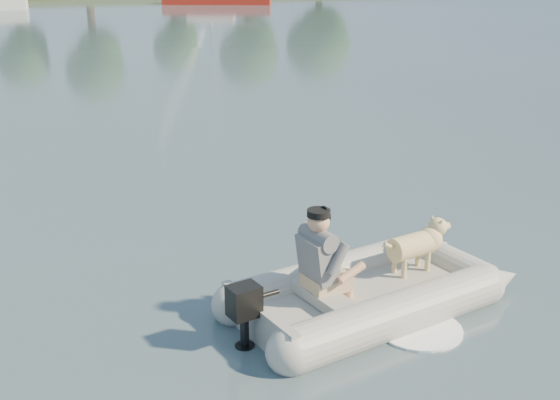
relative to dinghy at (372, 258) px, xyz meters
name	(u,v)px	position (x,y,z in m)	size (l,w,h in m)	color
water	(283,321)	(-1.06, -0.01, -0.58)	(160.00, 160.00, 0.00)	slate
dinghy	(372,258)	(0.00, 0.00, 0.00)	(4.65, 3.37, 1.36)	#A1A29C
man	(319,255)	(-0.68, -0.10, 0.18)	(0.71, 0.61, 1.05)	slate
dog	(412,250)	(0.61, 0.19, -0.07)	(0.91, 0.32, 0.61)	tan
outboard_motor	(244,319)	(-1.59, -0.36, -0.27)	(0.41, 0.28, 0.77)	black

